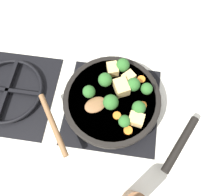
{
  "coord_description": "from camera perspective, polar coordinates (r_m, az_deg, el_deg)",
  "views": [
    {
      "loc": [
        -0.25,
        -0.04,
        0.7
      ],
      "look_at": [
        0.0,
        0.0,
        0.08
      ],
      "focal_mm": 35.0,
      "sensor_mm": 36.0,
      "label": 1
    }
  ],
  "objects": [
    {
      "name": "broccoli_floret_center_top",
      "position": [
        0.66,
        9.05,
        2.39
      ],
      "size": [
        0.04,
        0.04,
        0.04
      ],
      "color": "#709956",
      "rests_on": "skillet_pan"
    },
    {
      "name": "broccoli_floret_mid_floret",
      "position": [
        0.69,
        2.84,
        8.54
      ],
      "size": [
        0.04,
        0.04,
        0.05
      ],
      "color": "#709956",
      "rests_on": "skillet_pan"
    },
    {
      "name": "tofu_cube_east_chunk",
      "position": [
        0.68,
        4.34,
        5.4
      ],
      "size": [
        0.05,
        0.05,
        0.03
      ],
      "primitive_type": "cube",
      "rotation": [
        0.0,
        0.0,
        2.38
      ],
      "color": "#DBB770",
      "rests_on": "skillet_pan"
    },
    {
      "name": "carrot_slice_orange_thin",
      "position": [
        0.66,
        8.02,
        -1.88
      ],
      "size": [
        0.02,
        0.02,
        0.01
      ],
      "primitive_type": "cylinder",
      "color": "orange",
      "rests_on": "skillet_pan"
    },
    {
      "name": "carrot_slice_under_broccoli",
      "position": [
        0.7,
        7.64,
        4.88
      ],
      "size": [
        0.03,
        0.03,
        0.01
      ],
      "primitive_type": "cylinder",
      "color": "orange",
      "rests_on": "skillet_pan"
    },
    {
      "name": "carrot_slice_edge_slice",
      "position": [
        0.64,
        4.22,
        -8.41
      ],
      "size": [
        0.03,
        0.03,
        0.01
      ],
      "primitive_type": "cylinder",
      "color": "orange",
      "rests_on": "skillet_pan"
    },
    {
      "name": "wooden_spoon",
      "position": [
        0.65,
        -10.08,
        -4.38
      ],
      "size": [
        0.2,
        0.22,
        0.02
      ],
      "color": "brown",
      "rests_on": "skillet_pan"
    },
    {
      "name": "front_burner_grate",
      "position": [
        0.73,
        -0.0,
        -1.89
      ],
      "size": [
        0.31,
        0.31,
        0.03
      ],
      "color": "black",
      "rests_on": "ground_plane"
    },
    {
      "name": "broccoli_floret_south_cluster",
      "position": [
        0.66,
        5.61,
        3.51
      ],
      "size": [
        0.04,
        0.04,
        0.05
      ],
      "color": "#709956",
      "rests_on": "skillet_pan"
    },
    {
      "name": "tofu_cube_center_large",
      "position": [
        0.69,
        0.15,
        7.52
      ],
      "size": [
        0.05,
        0.04,
        0.03
      ],
      "primitive_type": "cube",
      "rotation": [
        0.0,
        0.0,
        3.48
      ],
      "color": "#DBB770",
      "rests_on": "skillet_pan"
    },
    {
      "name": "broccoli_floret_north_edge",
      "position": [
        0.62,
        3.3,
        -6.08
      ],
      "size": [
        0.04,
        0.04,
        0.04
      ],
      "color": "#709956",
      "rests_on": "skillet_pan"
    },
    {
      "name": "broccoli_floret_near_spoon",
      "position": [
        0.65,
        -6.02,
        1.7
      ],
      "size": [
        0.04,
        0.04,
        0.05
      ],
      "color": "#709956",
      "rests_on": "skillet_pan"
    },
    {
      "name": "broccoli_floret_west_rim",
      "position": [
        0.63,
        7.0,
        -2.55
      ],
      "size": [
        0.04,
        0.04,
        0.05
      ],
      "color": "#709956",
      "rests_on": "skillet_pan"
    },
    {
      "name": "skillet_pan",
      "position": [
        0.69,
        0.21,
        -0.81
      ],
      "size": [
        0.35,
        0.42,
        0.05
      ],
      "color": "black",
      "rests_on": "front_burner_grate"
    },
    {
      "name": "carrot_slice_near_center",
      "position": [
        0.65,
        1.28,
        -4.59
      ],
      "size": [
        0.02,
        0.02,
        0.01
      ],
      "primitive_type": "cylinder",
      "color": "orange",
      "rests_on": "skillet_pan"
    },
    {
      "name": "ground_plane",
      "position": [
        0.74,
        -0.0,
        -2.21
      ],
      "size": [
        2.4,
        2.4,
        0.0
      ],
      "primitive_type": "plane",
      "color": "silver"
    },
    {
      "name": "broccoli_floret_east_rim",
      "position": [
        0.63,
        -0.66,
        -1.06
      ],
      "size": [
        0.05,
        0.05,
        0.05
      ],
      "color": "#709956",
      "rests_on": "skillet_pan"
    },
    {
      "name": "tofu_cube_west_chunk",
      "position": [
        0.66,
        2.47,
        2.82
      ],
      "size": [
        0.06,
        0.06,
        0.04
      ],
      "primitive_type": "cube",
      "rotation": [
        0.0,
        0.0,
        3.62
      ],
      "color": "#DBB770",
      "rests_on": "skillet_pan"
    },
    {
      "name": "broccoli_floret_small_inner",
      "position": [
        0.66,
        -1.78,
        4.78
      ],
      "size": [
        0.04,
        0.04,
        0.05
      ],
      "color": "#709956",
      "rests_on": "skillet_pan"
    },
    {
      "name": "tofu_cube_near_handle",
      "position": [
        0.63,
        6.32,
        -5.56
      ],
      "size": [
        0.04,
        0.05,
        0.03
      ],
      "primitive_type": "cube",
      "rotation": [
        0.0,
        0.0,
        1.41
      ],
      "color": "#DBB770",
      "rests_on": "skillet_pan"
    },
    {
      "name": "rear_burner_grate",
      "position": [
        0.83,
        -25.45,
        1.63
      ],
      "size": [
        0.31,
        0.31,
        0.03
      ],
      "color": "black",
      "rests_on": "ground_plane"
    }
  ]
}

